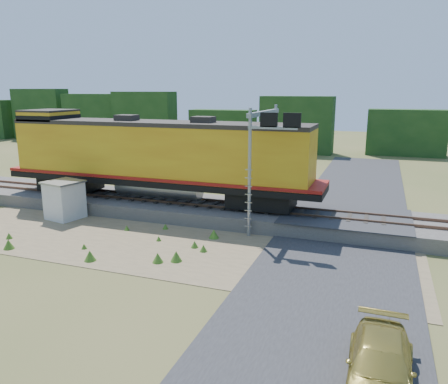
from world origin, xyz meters
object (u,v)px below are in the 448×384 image
at_px(shed, 65,200).
at_px(locomotive, 153,156).
at_px(signal_gantry, 267,137).
at_px(car, 380,366).

bearing_deg(shed, locomotive, 50.40).
relative_size(signal_gantry, car, 1.62).
bearing_deg(signal_gantry, locomotive, 175.06).
distance_m(locomotive, shed, 6.05).
relative_size(locomotive, signal_gantry, 3.09).
bearing_deg(locomotive, shed, -141.48).
xyz_separation_m(locomotive, shed, (-4.32, -3.44, -2.47)).
relative_size(locomotive, car, 5.01).
distance_m(shed, signal_gantry, 12.89).
relative_size(shed, car, 0.56).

